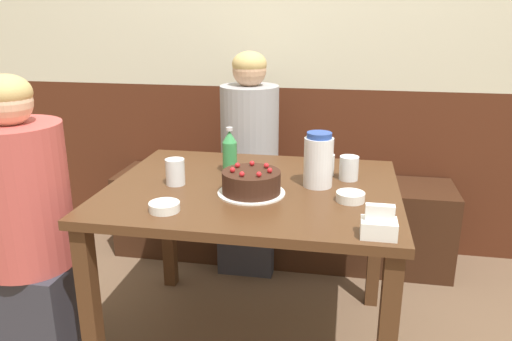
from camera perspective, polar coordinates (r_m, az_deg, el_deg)
The scene contains 15 objects.
ground_plane at distance 2.33m, azimuth -0.35°, elevation -18.91°, with size 12.00×12.00×0.00m, color brown.
back_wall at distance 2.91m, azimuth 3.61°, elevation 14.96°, with size 4.80×0.04×2.50m.
bench_seat at distance 2.92m, azimuth 2.70°, elevation -5.45°, with size 1.92×0.38×0.48m.
dining_table at distance 2.02m, azimuth -0.38°, elevation -4.36°, with size 1.14×0.91×0.73m.
birthday_cake at distance 1.89m, azimuth -0.54°, elevation -1.39°, with size 0.26×0.26×0.11m.
water_pitcher at distance 1.97m, azimuth 7.15°, elevation 1.17°, with size 0.12×0.12×0.22m.
soju_bottle at distance 2.13m, azimuth -3.02°, elevation 2.21°, with size 0.06×0.06×0.20m.
napkin_holder at distance 1.58m, azimuth 13.86°, elevation -6.08°, with size 0.11×0.08×0.11m.
bowl_soup_white at distance 1.76m, azimuth -10.43°, elevation -4.09°, with size 0.11×0.11×0.03m.
bowl_rice_small at distance 1.85m, azimuth 10.74°, elevation -2.96°, with size 0.10×0.10×0.03m.
glass_water_tall at distance 2.08m, azimuth 10.57°, elevation 0.27°, with size 0.08×0.08×0.10m.
glass_tumbler_short at distance 2.01m, azimuth -9.21°, elevation -0.15°, with size 0.08×0.08×0.10m.
glass_shot_small at distance 2.12m, azimuth 7.97°, elevation 0.65°, with size 0.07×0.07×0.09m.
person_teal_shirt at distance 2.12m, azimuth -24.70°, elevation -6.64°, with size 0.35×0.35×1.18m.
person_pale_blue_shirt at distance 2.73m, azimuth -0.71°, elevation -0.02°, with size 0.31×0.34×1.20m.
Camera 1 is at (0.35, -1.83, 1.39)m, focal length 35.00 mm.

